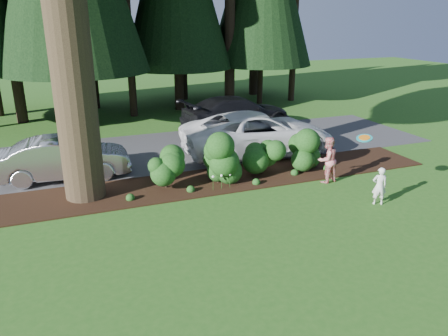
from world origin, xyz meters
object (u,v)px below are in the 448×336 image
(car_silver_wagon, at_px, (64,158))
(child, at_px, (379,186))
(adult, at_px, (327,160))
(frisbee, at_px, (364,138))
(car_white_suv, at_px, (258,133))
(car_dark_suv, at_px, (237,113))

(car_silver_wagon, relative_size, child, 3.74)
(child, xyz_separation_m, adult, (-0.42, 2.22, 0.21))
(car_silver_wagon, relative_size, frisbee, 9.65)
(car_white_suv, bearing_deg, car_silver_wagon, 93.77)
(adult, bearing_deg, car_white_suv, -87.38)
(car_white_suv, relative_size, car_dark_suv, 1.10)
(adult, height_order, frisbee, frisbee)
(child, height_order, frisbee, frisbee)
(adult, xyz_separation_m, frisbee, (-0.32, -2.18, 1.38))
(car_dark_suv, relative_size, frisbee, 12.41)
(car_white_suv, distance_m, frisbee, 6.15)
(car_silver_wagon, height_order, adult, adult)
(car_silver_wagon, distance_m, car_white_suv, 7.67)
(adult, relative_size, frisbee, 3.49)
(car_dark_suv, height_order, frisbee, frisbee)
(car_white_suv, distance_m, car_dark_suv, 4.27)
(car_dark_suv, bearing_deg, car_white_suv, 161.23)
(frisbee, bearing_deg, car_dark_suv, 88.61)
(car_dark_suv, height_order, adult, car_dark_suv)
(child, bearing_deg, frisbee, 21.09)
(car_dark_suv, distance_m, adult, 8.00)
(car_white_suv, height_order, child, car_white_suv)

